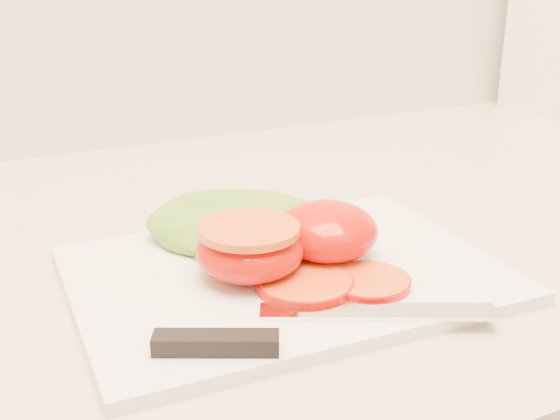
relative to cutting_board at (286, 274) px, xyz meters
name	(u,v)px	position (x,y,z in m)	size (l,w,h in m)	color
cutting_board	(286,274)	(0.00, 0.00, 0.00)	(0.32, 0.23, 0.01)	white
tomato_half_dome	(327,231)	(0.04, 0.00, 0.03)	(0.08, 0.08, 0.04)	#B01705
tomato_half_cut	(249,249)	(-0.03, 0.00, 0.03)	(0.08, 0.08, 0.04)	#B01705
tomato_slice_0	(305,284)	(0.00, -0.04, 0.01)	(0.07, 0.07, 0.01)	#DE4F13
tomato_slice_1	(368,281)	(0.04, -0.05, 0.01)	(0.06, 0.06, 0.01)	#DE4F13
lettuce_leaf_0	(238,224)	(-0.01, 0.07, 0.02)	(0.16, 0.10, 0.03)	olive
lettuce_leaf_1	(280,219)	(0.03, 0.07, 0.02)	(0.10, 0.07, 0.02)	olive
knife	(284,330)	(-0.05, -0.09, 0.01)	(0.23, 0.09, 0.01)	silver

